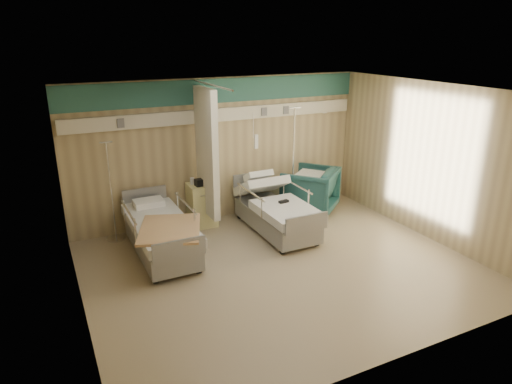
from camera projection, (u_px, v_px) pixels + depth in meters
ground at (281, 267)px, 7.35m from camera, size 6.00×5.00×0.00m
room_walls at (274, 152)px, 6.95m from camera, size 6.04×5.04×2.82m
bed_right at (276, 216)px, 8.60m from camera, size 1.00×2.16×0.63m
bed_left at (161, 238)px, 7.69m from camera, size 1.00×2.16×0.63m
bedside_cabinet at (202, 205)px, 8.85m from camera, size 0.50×0.48×0.85m
visitor_armchair at (310, 190)px, 9.53m from camera, size 1.45×1.45×0.95m
waffle_blanket at (311, 167)px, 9.34m from camera, size 0.84×0.83×0.07m
iv_stand_right at (292, 192)px, 9.50m from camera, size 0.39×0.39×2.21m
iv_stand_left at (114, 220)px, 8.25m from camera, size 0.33×0.33×1.83m
call_remote at (284, 202)px, 8.38m from camera, size 0.20×0.11×0.04m
tan_blanket at (170, 229)px, 7.20m from camera, size 1.27×1.42×0.04m
toiletry_bag at (202, 182)px, 8.61m from camera, size 0.25×0.17×0.13m
white_cup at (192, 181)px, 8.68m from camera, size 0.10×0.10×0.13m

